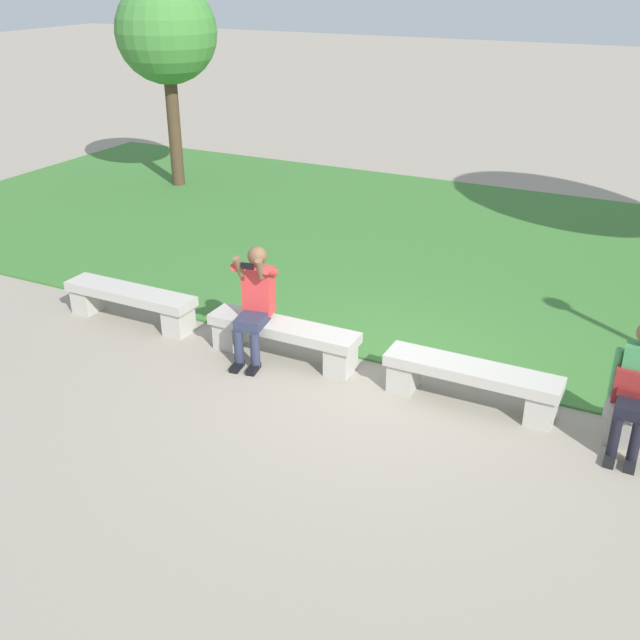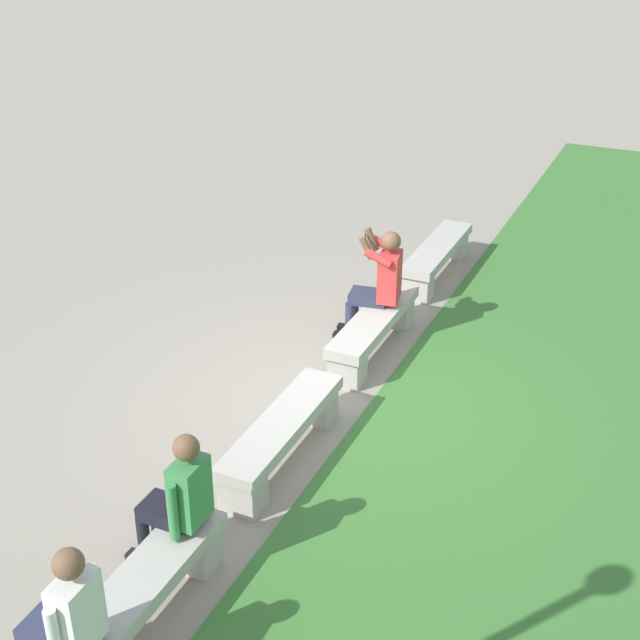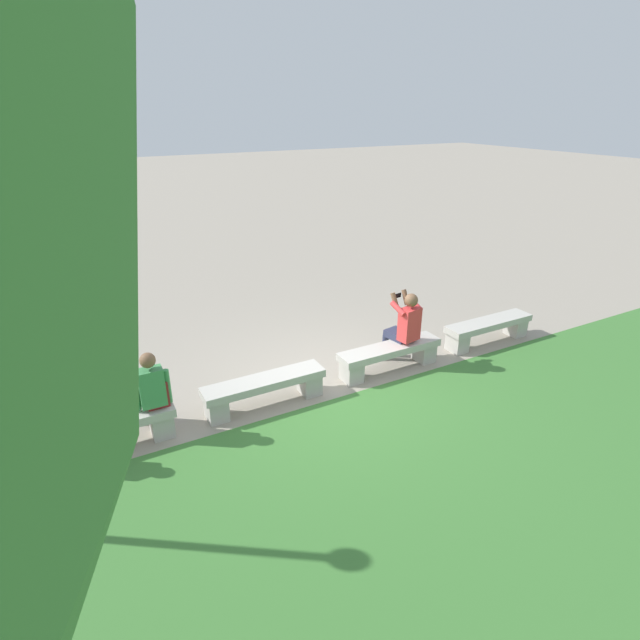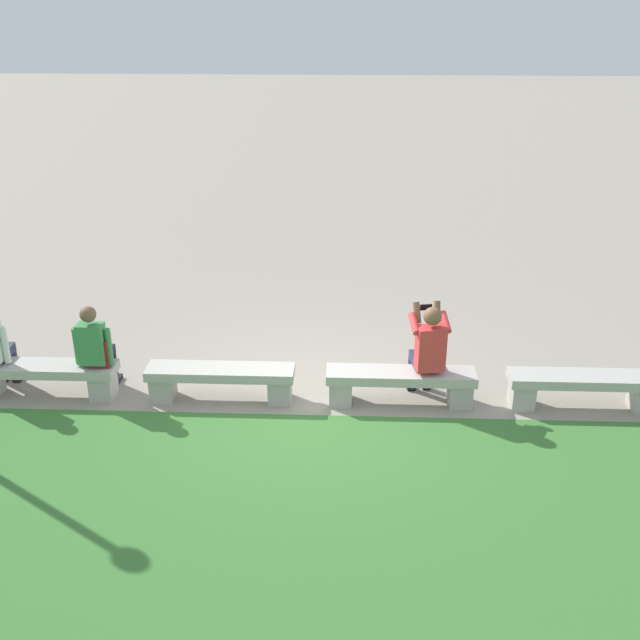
# 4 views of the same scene
# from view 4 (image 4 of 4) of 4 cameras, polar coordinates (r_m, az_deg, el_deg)

# --- Properties ---
(ground_plane) EXTENTS (80.00, 80.00, 0.00)m
(ground_plane) POSITION_cam_4_polar(r_m,az_deg,el_deg) (9.45, -0.74, -6.21)
(ground_plane) COLOR gray
(bench_main) EXTENTS (1.84, 0.40, 0.45)m
(bench_main) POSITION_cam_4_polar(r_m,az_deg,el_deg) (9.73, 19.45, -4.76)
(bench_main) COLOR #B7B2A8
(bench_main) RESTS_ON ground
(bench_near) EXTENTS (1.84, 0.40, 0.45)m
(bench_near) POSITION_cam_4_polar(r_m,az_deg,el_deg) (9.31, 6.15, -4.74)
(bench_near) COLOR #B7B2A8
(bench_near) RESTS_ON ground
(bench_mid) EXTENTS (1.84, 0.40, 0.45)m
(bench_mid) POSITION_cam_4_polar(r_m,az_deg,el_deg) (9.42, -7.57, -4.46)
(bench_mid) COLOR #B7B2A8
(bench_mid) RESTS_ON ground
(bench_far) EXTENTS (1.84, 0.40, 0.45)m
(bench_far) POSITION_cam_4_polar(r_m,az_deg,el_deg) (10.04, -20.27, -3.96)
(bench_far) COLOR #B7B2A8
(bench_far) RESTS_ON ground
(person_photographer) EXTENTS (0.52, 0.76, 1.32)m
(person_photographer) POSITION_cam_4_polar(r_m,az_deg,el_deg) (9.21, 8.21, -2.13)
(person_photographer) COLOR black
(person_photographer) RESTS_ON ground
(person_distant) EXTENTS (0.48, 0.67, 1.26)m
(person_distant) POSITION_cam_4_polar(r_m,az_deg,el_deg) (9.70, -16.72, -1.98)
(person_distant) COLOR black
(person_distant) RESTS_ON ground
(backpack) EXTENTS (0.28, 0.24, 0.43)m
(backpack) POSITION_cam_4_polar(r_m,az_deg,el_deg) (9.66, -16.47, -2.36)
(backpack) COLOR maroon
(backpack) RESTS_ON bench_far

